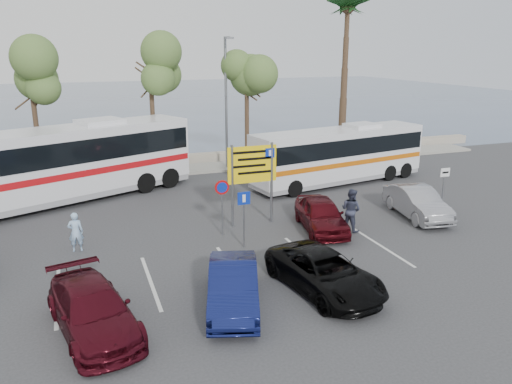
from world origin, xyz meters
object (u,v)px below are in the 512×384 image
object	(u,v)px
coach_bus_left	(68,166)
direction_sign	(252,171)
car_maroon	(93,310)
car_red	(321,214)
coach_bus_right	(339,157)
street_lamp_right	(226,97)
suv_black	(324,272)
pedestrian_near	(76,232)
car_silver_b	(417,202)
car_blue	(233,286)
pedestrian_far	(351,210)

from	to	relation	value
coach_bus_left	direction_sign	bearing A→B (deg)	-40.32
direction_sign	car_maroon	bearing A→B (deg)	-136.28
direction_sign	car_red	size ratio (longest dim) A/B	0.88
direction_sign	coach_bus_right	world-z (taller)	direction_sign
street_lamp_right	suv_black	world-z (taller)	street_lamp_right
coach_bus_right	pedestrian_near	size ratio (longest dim) A/B	7.02
car_silver_b	pedestrian_near	world-z (taller)	pedestrian_near
coach_bus_right	pedestrian_near	distance (m)	15.29
car_silver_b	direction_sign	bearing A→B (deg)	175.97
coach_bus_left	coach_bus_right	world-z (taller)	coach_bus_left
car_red	direction_sign	bearing A→B (deg)	157.33
car_blue	suv_black	xyz separation A→B (m)	(3.04, 0.00, -0.04)
coach_bus_right	suv_black	size ratio (longest dim) A/B	2.40
coach_bus_left	coach_bus_right	size ratio (longest dim) A/B	1.18
coach_bus_right	car_red	xyz separation A→B (m)	(-4.45, -6.53, -0.84)
car_red	pedestrian_near	xyz separation A→B (m)	(-9.83, 1.13, 0.08)
suv_black	street_lamp_right	bearing A→B (deg)	74.55
pedestrian_far	direction_sign	bearing A→B (deg)	31.21
street_lamp_right	car_silver_b	bearing A→B (deg)	-65.76
car_blue	car_silver_b	distance (m)	11.55
car_blue	car_silver_b	size ratio (longest dim) A/B	0.97
car_blue	pedestrian_near	xyz separation A→B (m)	(-4.33, 6.13, 0.10)
coach_bus_left	car_maroon	bearing A→B (deg)	-87.81
pedestrian_near	coach_bus_left	bearing A→B (deg)	-85.34
direction_sign	car_silver_b	xyz separation A→B (m)	(7.41, -1.70, -1.73)
car_maroon	suv_black	world-z (taller)	car_maroon
coach_bus_right	pedestrian_far	size ratio (longest dim) A/B	5.92
coach_bus_left	pedestrian_far	distance (m)	14.08
pedestrian_near	car_red	bearing A→B (deg)	176.73
suv_black	car_blue	bearing A→B (deg)	171.11
car_maroon	pedestrian_far	world-z (taller)	pedestrian_far
coach_bus_left	car_red	world-z (taller)	coach_bus_left
suv_black	pedestrian_near	xyz separation A→B (m)	(-7.38, 6.13, 0.15)
direction_sign	car_maroon	world-z (taller)	direction_sign
pedestrian_far	car_red	bearing A→B (deg)	38.66
coach_bus_left	car_maroon	world-z (taller)	coach_bus_left
street_lamp_right	pedestrian_far	bearing A→B (deg)	-82.54
car_maroon	car_red	size ratio (longest dim) A/B	1.09
street_lamp_right	car_silver_b	size ratio (longest dim) A/B	1.89
suv_black	car_maroon	bearing A→B (deg)	171.11
coach_bus_right	direction_sign	bearing A→B (deg)	-145.19
car_blue	car_red	distance (m)	7.43
coach_bus_right	car_red	distance (m)	7.94
car_red	car_silver_b	bearing A→B (deg)	11.55
car_blue	car_red	xyz separation A→B (m)	(5.50, 5.00, 0.02)
suv_black	pedestrian_near	world-z (taller)	pedestrian_near
car_maroon	car_red	bearing A→B (deg)	15.45
street_lamp_right	car_maroon	size ratio (longest dim) A/B	1.79
coach_bus_left	car_silver_b	distance (m)	16.99
car_red	coach_bus_left	bearing A→B (deg)	152.66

